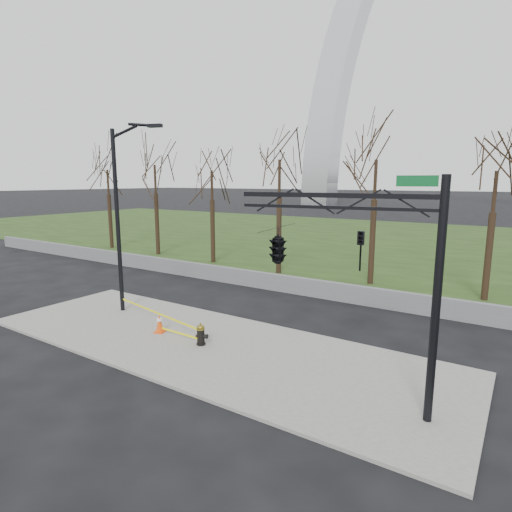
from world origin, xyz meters
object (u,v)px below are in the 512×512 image
Objects in this scene: street_light at (121,208)px; traffic_signal_mast at (305,247)px; traffic_cone at (160,323)px; fire_hydrant at (201,335)px.

street_light is 10.20m from traffic_signal_mast.
fire_hydrant is at bearing -2.22° from traffic_cone.
traffic_cone is 0.09× the size of street_light.
street_light is 1.37× the size of traffic_signal_mast.
fire_hydrant is 5.91m from traffic_signal_mast.
fire_hydrant is 1.11× the size of traffic_cone.
traffic_signal_mast is at bearing -9.38° from traffic_cone.
traffic_cone is 5.47m from street_light.
street_light reaches higher than traffic_cone.
traffic_signal_mast is (4.52, -1.02, 3.68)m from fire_hydrant.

